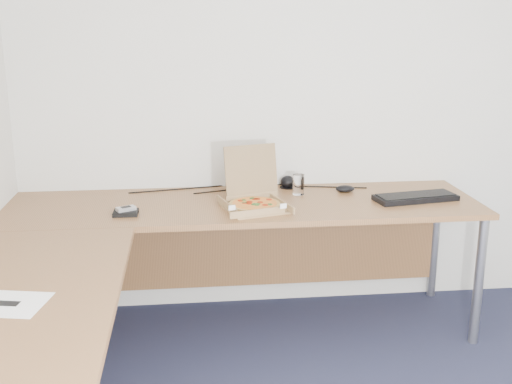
{
  "coord_description": "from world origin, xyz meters",
  "views": [
    {
      "loc": [
        -0.79,
        -1.79,
        1.67
      ],
      "look_at": [
        -0.45,
        1.28,
        0.82
      ],
      "focal_mm": 44.12,
      "sensor_mm": 36.0,
      "label": 1
    }
  ],
  "objects": [
    {
      "name": "keyboard",
      "position": [
        0.42,
        1.35,
        0.74
      ],
      "size": [
        0.46,
        0.23,
        0.03
      ],
      "primitive_type": "cube",
      "rotation": [
        0.0,
        0.0,
        0.17
      ],
      "color": "black",
      "rests_on": "desk"
    },
    {
      "name": "paper_sheet",
      "position": [
        -1.44,
        0.27,
        0.73
      ],
      "size": [
        0.33,
        0.26,
        0.0
      ],
      "primitive_type": "cube",
      "rotation": [
        0.0,
        0.0,
        -0.2
      ],
      "color": "white",
      "rests_on": "desk"
    },
    {
      "name": "dome_speaker",
      "position": [
        -0.22,
        1.68,
        0.77
      ],
      "size": [
        0.09,
        0.09,
        0.08
      ],
      "primitive_type": "ellipsoid",
      "color": "black",
      "rests_on": "desk"
    },
    {
      "name": "drinking_glass",
      "position": [
        -0.18,
        1.53,
        0.79
      ],
      "size": [
        0.06,
        0.06,
        0.11
      ],
      "primitive_type": "cylinder",
      "color": "white",
      "rests_on": "desk"
    },
    {
      "name": "pizza_box",
      "position": [
        -0.46,
        1.3,
        0.77
      ],
      "size": [
        0.29,
        0.34,
        0.3
      ],
      "rotation": [
        0.0,
        0.0,
        0.28
      ],
      "color": "#9D7B50",
      "rests_on": "desk"
    },
    {
      "name": "room_shell",
      "position": [
        0.0,
        0.0,
        1.25
      ],
      "size": [
        3.5,
        3.5,
        2.5
      ],
      "primitive_type": null,
      "color": "silver",
      "rests_on": "ground"
    },
    {
      "name": "mouse",
      "position": [
        0.09,
        1.55,
        0.75
      ],
      "size": [
        0.12,
        0.1,
        0.04
      ],
      "primitive_type": "ellipsoid",
      "rotation": [
        0.0,
        0.0,
        0.33
      ],
      "color": "black",
      "rests_on": "desk"
    },
    {
      "name": "cable_bundle",
      "position": [
        -0.48,
        1.68,
        0.73
      ],
      "size": [
        0.66,
        0.13,
        0.01
      ],
      "primitive_type": null,
      "rotation": [
        0.0,
        0.0,
        0.14
      ],
      "color": "black",
      "rests_on": "desk"
    },
    {
      "name": "phone",
      "position": [
        -1.11,
        1.26,
        0.76
      ],
      "size": [
        0.11,
        0.09,
        0.02
      ],
      "primitive_type": "cube",
      "rotation": [
        0.0,
        0.0,
        0.47
      ],
      "color": "#B2B5BA",
      "rests_on": "wallet"
    },
    {
      "name": "wallet",
      "position": [
        -1.11,
        1.25,
        0.74
      ],
      "size": [
        0.12,
        0.1,
        0.02
      ],
      "primitive_type": "cube",
      "rotation": [
        0.0,
        0.0,
        -0.03
      ],
      "color": "black",
      "rests_on": "desk"
    },
    {
      "name": "desk",
      "position": [
        -0.82,
        0.97,
        0.7
      ],
      "size": [
        2.5,
        2.2,
        0.73
      ],
      "color": "brown",
      "rests_on": "ground"
    }
  ]
}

